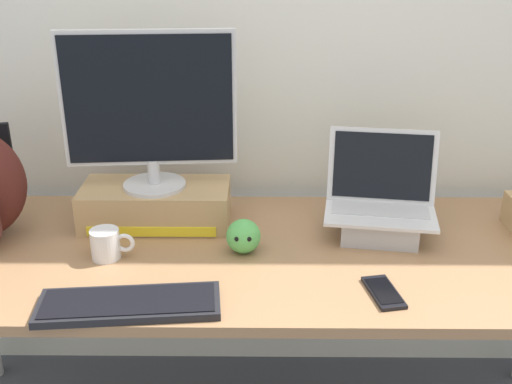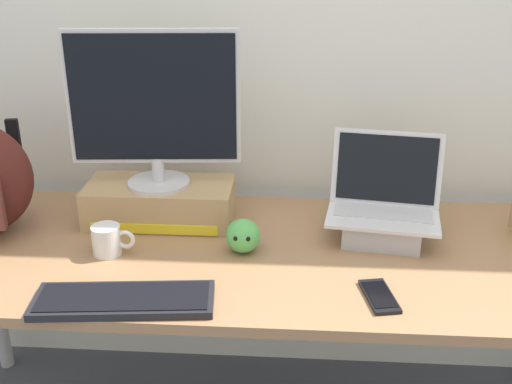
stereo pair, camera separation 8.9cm
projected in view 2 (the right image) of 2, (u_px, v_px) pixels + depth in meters
The scene contains 9 objects.
back_wall at pixel (266, 17), 2.01m from camera, with size 7.00×0.10×2.60m, color silver.
desk at pixel (256, 268), 1.82m from camera, with size 2.10×0.76×0.71m.
toner_box_yellow at pixel (160, 202), 1.95m from camera, with size 0.45×0.22×0.12m.
desktop_monitor at pixel (154, 107), 1.83m from camera, with size 0.51×0.19×0.47m.
open_laptop at pixel (383, 217), 1.85m from camera, with size 0.35×0.27×0.30m.
external_keyboard at pixel (124, 300), 1.54m from camera, with size 0.45×0.19×0.02m.
coffee_mug at pixel (108, 240), 1.76m from camera, with size 0.12×0.08×0.09m.
cell_phone at pixel (379, 296), 1.56m from camera, with size 0.09×0.16×0.01m.
plush_toy at pixel (243, 236), 1.77m from camera, with size 0.10×0.10×0.10m.
Camera 2 is at (0.10, -1.58, 1.57)m, focal length 43.89 mm.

